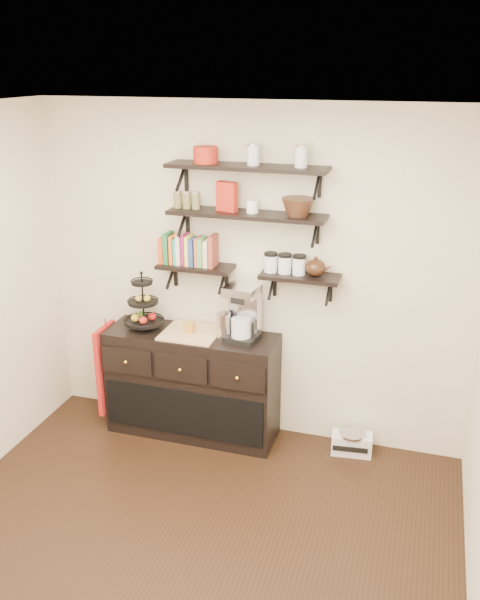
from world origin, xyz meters
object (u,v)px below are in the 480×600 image
at_px(coffee_maker, 243,314).
at_px(radio, 352,443).
at_px(sideboard, 193,383).
at_px(fruit_stand, 144,310).

bearing_deg(coffee_maker, radio, 10.05).
relative_size(sideboard, radio, 4.20).
bearing_deg(coffee_maker, sideboard, -167.80).
bearing_deg(sideboard, fruit_stand, 179.56).
xyz_separation_m(fruit_stand, radio, (1.74, 0.06, -0.97)).
height_order(sideboard, radio, sideboard).
height_order(sideboard, coffee_maker, coffee_maker).
bearing_deg(sideboard, radio, 2.65).
distance_m(fruit_stand, coffee_maker, 0.84).
bearing_deg(fruit_stand, sideboard, -0.44).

